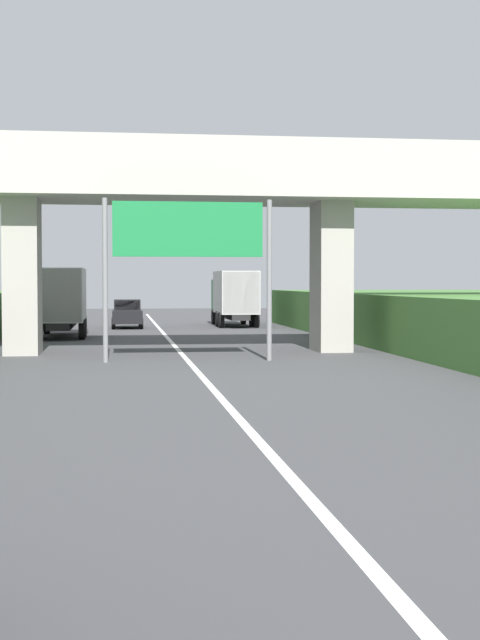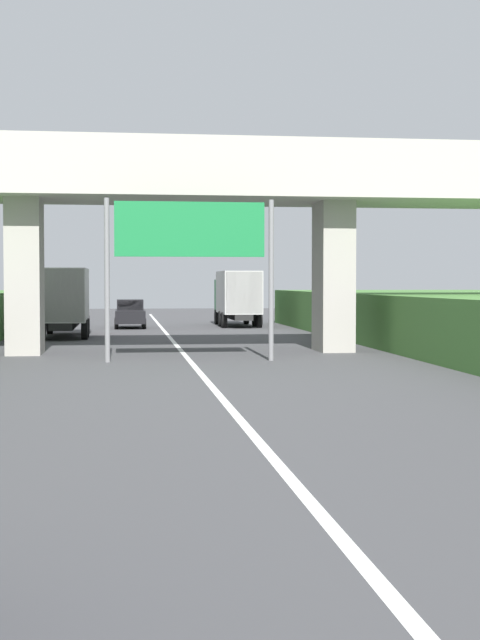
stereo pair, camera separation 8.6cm
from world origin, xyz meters
name	(u,v)px [view 2 (the right image)]	position (x,y,z in m)	size (l,w,h in m)	color
lane_centre_stripe	(199,372)	(0.00, 31.60, 0.00)	(0.20, 103.20, 0.01)	white
overpass_bridge	(182,194)	(0.00, 39.50, 6.18)	(40.00, 4.80, 8.14)	#ADA89E
overhead_highway_sign	(190,241)	(0.00, 35.35, 4.19)	(5.88, 0.18, 5.64)	slate
truck_green	(237,295)	(4.80, 60.68, 1.93)	(2.44, 7.30, 3.44)	black
truck_red	(65,299)	(-5.22, 50.40, 1.93)	(2.44, 7.30, 3.44)	black
car_black	(130,314)	(-1.89, 59.03, 0.86)	(1.86, 4.10, 1.72)	black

